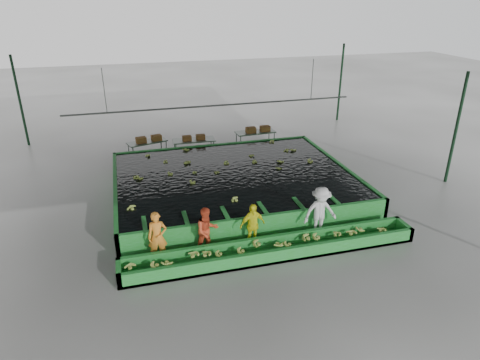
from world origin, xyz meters
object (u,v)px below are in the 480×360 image
object	(u,v)px
sorting_trough	(273,249)
box_stack_left	(149,141)
worker_d	(320,212)
packing_table_left	(148,150)
box_stack_mid	(194,140)
flotation_tank	(234,183)
packing_table_right	(255,140)
worker_b	(207,231)
worker_c	(252,225)
packing_table_mid	(194,148)
worker_a	(157,237)
box_stack_right	(258,132)

from	to	relation	value
sorting_trough	box_stack_left	bearing A→B (deg)	107.12
sorting_trough	worker_d	size ratio (longest dim) A/B	5.31
packing_table_left	box_stack_mid	world-z (taller)	box_stack_mid
worker_d	box_stack_mid	bearing A→B (deg)	108.26
flotation_tank	packing_table_right	bearing A→B (deg)	63.43
worker_b	worker_c	bearing A→B (deg)	-11.84
worker_b	packing_table_right	world-z (taller)	worker_b
packing_table_left	packing_table_mid	distance (m)	2.42
worker_c	packing_table_right	size ratio (longest dim) A/B	0.73
worker_a	worker_b	bearing A→B (deg)	1.89
packing_table_left	packing_table_right	size ratio (longest dim) A/B	0.92
box_stack_left	box_stack_right	size ratio (longest dim) A/B	0.98
flotation_tank	worker_a	size ratio (longest dim) A/B	5.86
box_stack_left	sorting_trough	bearing A→B (deg)	-72.88
packing_table_right	flotation_tank	bearing A→B (deg)	-116.57
worker_d	worker_b	bearing A→B (deg)	-179.96
flotation_tank	box_stack_right	size ratio (longest dim) A/B	7.42
sorting_trough	flotation_tank	bearing A→B (deg)	90.00
packing_table_mid	box_stack_mid	size ratio (longest dim) A/B	1.86
worker_d	packing_table_mid	xyz separation A→B (m)	(-2.93, 9.00, -0.45)
worker_c	packing_table_left	world-z (taller)	worker_c
box_stack_left	box_stack_right	world-z (taller)	box_stack_right
worker_d	box_stack_mid	xyz separation A→B (m)	(-2.94, 8.92, 0.04)
sorting_trough	worker_c	bearing A→B (deg)	121.05
box_stack_mid	box_stack_right	size ratio (longest dim) A/B	0.86
box_stack_left	packing_table_right	bearing A→B (deg)	-0.44
worker_a	packing_table_left	bearing A→B (deg)	89.61
packing_table_left	box_stack_mid	bearing A→B (deg)	-15.38
box_stack_left	box_stack_mid	bearing A→B (deg)	-14.72
flotation_tank	worker_a	xyz separation A→B (m)	(-3.66, -4.30, 0.40)
box_stack_mid	box_stack_right	world-z (taller)	box_stack_right
worker_b	packing_table_right	size ratio (longest dim) A/B	0.76
worker_b	flotation_tank	bearing A→B (deg)	52.76
sorting_trough	box_stack_mid	bearing A→B (deg)	95.44
box_stack_right	flotation_tank	bearing A→B (deg)	-118.07
flotation_tank	sorting_trough	size ratio (longest dim) A/B	1.00
worker_d	packing_table_mid	bearing A→B (deg)	108.08
packing_table_left	box_stack_mid	distance (m)	2.49
packing_table_mid	box_stack_left	size ratio (longest dim) A/B	1.64
worker_b	packing_table_mid	distance (m)	9.07
sorting_trough	worker_b	size ratio (longest dim) A/B	6.07
worker_a	box_stack_left	world-z (taller)	worker_a
packing_table_mid	box_stack_right	bearing A→B (deg)	5.82
box_stack_left	box_stack_right	bearing A→B (deg)	-1.40
box_stack_left	flotation_tank	bearing A→B (deg)	-58.64
worker_a	flotation_tank	bearing A→B (deg)	51.53
packing_table_left	worker_b	bearing A→B (deg)	-82.66
worker_a	sorting_trough	bearing A→B (deg)	-10.45
worker_a	box_stack_left	distance (m)	9.52
packing_table_right	worker_d	bearing A→B (deg)	-93.45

